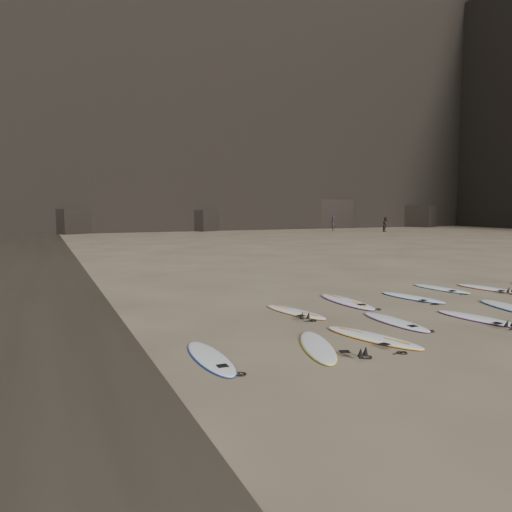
{
  "coord_description": "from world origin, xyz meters",
  "views": [
    {
      "loc": [
        -8.79,
        -9.08,
        2.81
      ],
      "look_at": [
        -3.61,
        2.82,
        1.5
      ],
      "focal_mm": 35.0,
      "sensor_mm": 36.0,
      "label": 1
    }
  ],
  "objects_px": {
    "surfboard_1": "(373,337)",
    "surfboard_2": "(395,321)",
    "person_a": "(333,224)",
    "surfboard_6": "(347,301)",
    "surfboard_8": "(441,288)",
    "person_b": "(386,225)",
    "surfboard_3": "(479,318)",
    "surfboard_11": "(210,357)",
    "surfboard_5": "(295,312)",
    "surfboard_9": "(488,288)",
    "surfboard_7": "(412,297)",
    "surfboard_0": "(318,346)"
  },
  "relations": [
    {
      "from": "surfboard_11",
      "to": "person_b",
      "type": "distance_m",
      "value": 47.12
    },
    {
      "from": "surfboard_0",
      "to": "person_b",
      "type": "height_order",
      "value": "person_b"
    },
    {
      "from": "surfboard_3",
      "to": "surfboard_6",
      "type": "distance_m",
      "value": 3.62
    },
    {
      "from": "surfboard_3",
      "to": "surfboard_11",
      "type": "bearing_deg",
      "value": 172.09
    },
    {
      "from": "surfboard_2",
      "to": "person_a",
      "type": "xyz_separation_m",
      "value": [
        22.35,
        38.23,
        0.79
      ]
    },
    {
      "from": "surfboard_3",
      "to": "person_a",
      "type": "height_order",
      "value": "person_a"
    },
    {
      "from": "surfboard_2",
      "to": "surfboard_6",
      "type": "height_order",
      "value": "surfboard_6"
    },
    {
      "from": "surfboard_7",
      "to": "surfboard_8",
      "type": "height_order",
      "value": "surfboard_7"
    },
    {
      "from": "surfboard_0",
      "to": "surfboard_9",
      "type": "height_order",
      "value": "surfboard_0"
    },
    {
      "from": "surfboard_7",
      "to": "surfboard_11",
      "type": "xyz_separation_m",
      "value": [
        -7.53,
        -3.29,
        0.0
      ]
    },
    {
      "from": "surfboard_0",
      "to": "surfboard_5",
      "type": "xyz_separation_m",
      "value": [
        1.12,
        3.06,
        -0.0
      ]
    },
    {
      "from": "surfboard_8",
      "to": "surfboard_1",
      "type": "bearing_deg",
      "value": -153.13
    },
    {
      "from": "surfboard_1",
      "to": "surfboard_9",
      "type": "distance_m",
      "value": 8.23
    },
    {
      "from": "surfboard_11",
      "to": "surfboard_8",
      "type": "bearing_deg",
      "value": 24.32
    },
    {
      "from": "surfboard_3",
      "to": "surfboard_5",
      "type": "height_order",
      "value": "surfboard_3"
    },
    {
      "from": "person_b",
      "to": "surfboard_7",
      "type": "bearing_deg",
      "value": -153.46
    },
    {
      "from": "surfboard_5",
      "to": "surfboard_6",
      "type": "xyz_separation_m",
      "value": [
        2.02,
        0.63,
        0.01
      ]
    },
    {
      "from": "surfboard_2",
      "to": "surfboard_3",
      "type": "xyz_separation_m",
      "value": [
        2.11,
        -0.58,
        0.0
      ]
    },
    {
      "from": "surfboard_8",
      "to": "surfboard_7",
      "type": "bearing_deg",
      "value": -164.27
    },
    {
      "from": "surfboard_0",
      "to": "surfboard_2",
      "type": "xyz_separation_m",
      "value": [
        2.81,
        1.11,
        -0.0
      ]
    },
    {
      "from": "surfboard_2",
      "to": "surfboard_1",
      "type": "bearing_deg",
      "value": -146.27
    },
    {
      "from": "person_a",
      "to": "surfboard_9",
      "type": "bearing_deg",
      "value": -1.01
    },
    {
      "from": "surfboard_5",
      "to": "person_b",
      "type": "relative_size",
      "value": 1.42
    },
    {
      "from": "person_a",
      "to": "surfboard_2",
      "type": "bearing_deg",
      "value": -6.68
    },
    {
      "from": "surfboard_6",
      "to": "surfboard_7",
      "type": "xyz_separation_m",
      "value": [
        2.21,
        -0.24,
        -0.01
      ]
    },
    {
      "from": "surfboard_7",
      "to": "surfboard_8",
      "type": "xyz_separation_m",
      "value": [
        1.99,
        0.9,
        -0.0
      ]
    },
    {
      "from": "surfboard_1",
      "to": "surfboard_2",
      "type": "xyz_separation_m",
      "value": [
        1.38,
        0.97,
        -0.0
      ]
    },
    {
      "from": "surfboard_5",
      "to": "surfboard_3",
      "type": "bearing_deg",
      "value": -47.64
    },
    {
      "from": "surfboard_3",
      "to": "surfboard_8",
      "type": "height_order",
      "value": "surfboard_3"
    },
    {
      "from": "surfboard_8",
      "to": "surfboard_9",
      "type": "bearing_deg",
      "value": -31.22
    },
    {
      "from": "surfboard_7",
      "to": "surfboard_3",
      "type": "bearing_deg",
      "value": -111.08
    },
    {
      "from": "surfboard_8",
      "to": "surfboard_11",
      "type": "distance_m",
      "value": 10.41
    },
    {
      "from": "surfboard_3",
      "to": "surfboard_8",
      "type": "distance_m",
      "value": 4.53
    },
    {
      "from": "surfboard_0",
      "to": "surfboard_11",
      "type": "relative_size",
      "value": 1.02
    },
    {
      "from": "surfboard_2",
      "to": "person_a",
      "type": "height_order",
      "value": "person_a"
    },
    {
      "from": "surfboard_2",
      "to": "surfboard_3",
      "type": "height_order",
      "value": "surfboard_3"
    },
    {
      "from": "person_a",
      "to": "surfboard_5",
      "type": "bearing_deg",
      "value": -9.89
    },
    {
      "from": "surfboard_7",
      "to": "person_a",
      "type": "height_order",
      "value": "person_a"
    },
    {
      "from": "surfboard_1",
      "to": "surfboard_3",
      "type": "bearing_deg",
      "value": -10.69
    },
    {
      "from": "surfboard_11",
      "to": "surfboard_6",
      "type": "bearing_deg",
      "value": 34.11
    },
    {
      "from": "surfboard_5",
      "to": "surfboard_6",
      "type": "relative_size",
      "value": 0.85
    },
    {
      "from": "surfboard_2",
      "to": "surfboard_11",
      "type": "bearing_deg",
      "value": -170.65
    },
    {
      "from": "surfboard_1",
      "to": "surfboard_6",
      "type": "xyz_separation_m",
      "value": [
        1.72,
        3.55,
        0.0
      ]
    },
    {
      "from": "surfboard_7",
      "to": "surfboard_8",
      "type": "distance_m",
      "value": 2.18
    },
    {
      "from": "surfboard_1",
      "to": "surfboard_8",
      "type": "distance_m",
      "value": 7.27
    },
    {
      "from": "surfboard_6",
      "to": "surfboard_11",
      "type": "relative_size",
      "value": 1.14
    },
    {
      "from": "surfboard_0",
      "to": "surfboard_6",
      "type": "distance_m",
      "value": 4.85
    },
    {
      "from": "surfboard_5",
      "to": "surfboard_6",
      "type": "height_order",
      "value": "surfboard_6"
    },
    {
      "from": "surfboard_6",
      "to": "person_b",
      "type": "height_order",
      "value": "person_b"
    },
    {
      "from": "surfboard_6",
      "to": "surfboard_8",
      "type": "height_order",
      "value": "surfboard_6"
    }
  ]
}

